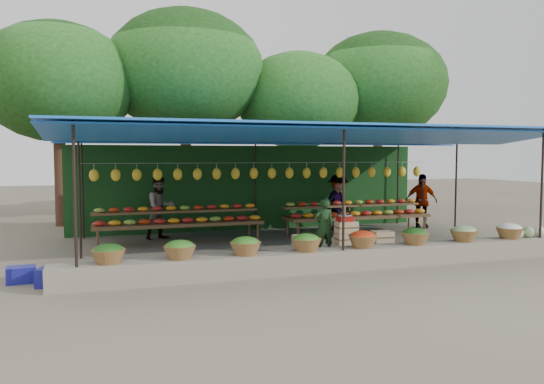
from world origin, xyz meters
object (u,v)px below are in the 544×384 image
object	(u,v)px
weighing_scale	(345,218)
blue_crate_back	(21,275)
crate_counter	(345,242)
vendor_seated	(324,226)
blue_crate_front	(54,277)

from	to	relation	value
weighing_scale	blue_crate_back	xyz separation A→B (m)	(-6.44, -0.41, -0.71)
crate_counter	weighing_scale	xyz separation A→B (m)	(-0.01, -0.00, 0.54)
crate_counter	vendor_seated	distance (m)	0.60
blue_crate_front	blue_crate_back	bearing A→B (deg)	157.65
vendor_seated	blue_crate_front	distance (m)	5.70
vendor_seated	blue_crate_back	size ratio (longest dim) A/B	2.65
crate_counter	blue_crate_back	size ratio (longest dim) A/B	4.97
blue_crate_front	blue_crate_back	distance (m)	0.73
vendor_seated	blue_crate_back	world-z (taller)	vendor_seated
vendor_seated	blue_crate_front	xyz separation A→B (m)	(-5.54, -1.24, -0.47)
vendor_seated	weighing_scale	bearing A→B (deg)	136.85
blue_crate_front	vendor_seated	bearing A→B (deg)	29.43
weighing_scale	blue_crate_back	world-z (taller)	weighing_scale
weighing_scale	blue_crate_back	size ratio (longest dim) A/B	0.72
weighing_scale	blue_crate_front	world-z (taller)	weighing_scale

